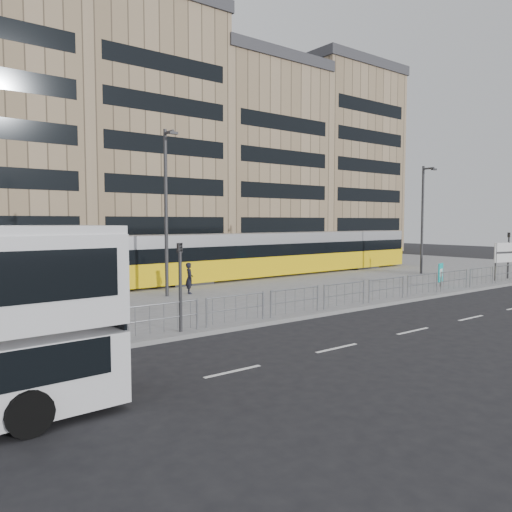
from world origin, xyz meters
TOP-DOWN VIEW (x-y plane):
  - ground at (0.00, 0.00)m, footprint 120.00×120.00m
  - plaza at (0.00, 12.00)m, footprint 64.00×24.00m
  - kerb at (0.00, 0.05)m, footprint 64.00×0.25m
  - building_row at (1.55, 34.27)m, footprint 70.40×18.40m
  - pedestrian_barrier at (2.00, 0.50)m, footprint 32.07×0.07m
  - road_markings at (1.00, -4.00)m, footprint 62.00×0.12m
  - tram at (5.96, 12.39)m, footprint 25.69×3.27m
  - station_sign at (15.26, 1.02)m, footprint 2.11×0.47m
  - ad_panel at (8.94, 1.74)m, footprint 0.72×0.24m
  - pedestrian at (-4.22, 8.24)m, footprint 0.58×0.70m
  - traffic_light_west at (-9.06, 0.50)m, footprint 0.18×0.21m
  - traffic_light_east at (16.27, 1.33)m, footprint 0.23×0.25m
  - lamp_post_west at (-5.56, 8.16)m, footprint 0.45×1.04m
  - lamp_post_east at (14.38, 6.65)m, footprint 0.45×1.04m

SIDE VIEW (x-z plane):
  - ground at x=0.00m, z-range 0.00..0.00m
  - road_markings at x=1.00m, z-range 0.00..0.01m
  - kerb at x=0.00m, z-range -0.01..0.16m
  - plaza at x=0.00m, z-range 0.00..0.15m
  - ad_panel at x=8.94m, z-range 0.26..1.64m
  - pedestrian at x=-4.22m, z-range 0.15..1.81m
  - pedestrian_barrier at x=2.00m, z-range 0.43..1.53m
  - tram at x=5.96m, z-range 0.15..3.17m
  - station_sign at x=15.26m, z-range 0.62..3.07m
  - traffic_light_west at x=-9.06m, z-range 0.57..3.67m
  - traffic_light_east at x=16.27m, z-range 0.57..3.67m
  - lamp_post_east at x=14.38m, z-range 0.52..8.34m
  - lamp_post_west at x=-5.56m, z-range 0.53..8.97m
  - building_row at x=1.55m, z-range -2.69..28.51m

